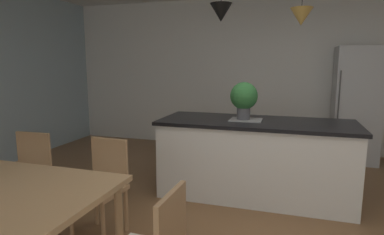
{
  "coord_description": "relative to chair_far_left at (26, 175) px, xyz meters",
  "views": [
    {
      "loc": [
        0.16,
        -2.73,
        1.55
      ],
      "look_at": [
        -0.82,
        0.39,
        1.0
      ],
      "focal_mm": 30.29,
      "sensor_mm": 36.0,
      "label": 1
    }
  ],
  "objects": [
    {
      "name": "pendant_over_island_main",
      "position": [
        1.64,
        1.3,
        1.64
      ],
      "size": [
        0.25,
        0.25,
        0.69
      ],
      "color": "black"
    },
    {
      "name": "kitchen_island",
      "position": [
        2.07,
        1.3,
        -0.01
      ],
      "size": [
        2.21,
        0.88,
        0.91
      ],
      "color": "silver",
      "rests_on": "ground_plane"
    },
    {
      "name": "refrigerator",
      "position": [
        3.41,
        3.18,
        0.43
      ],
      "size": [
        0.66,
        0.67,
        1.81
      ],
      "color": "#B2B5B7",
      "rests_on": "ground_plane"
    },
    {
      "name": "pendant_over_island_aux",
      "position": [
        2.5,
        1.3,
        1.56
      ],
      "size": [
        0.23,
        0.23,
        0.76
      ],
      "color": "black"
    },
    {
      "name": "potted_plant_on_island",
      "position": [
        1.92,
        1.3,
        0.69
      ],
      "size": [
        0.32,
        0.32,
        0.44
      ],
      "color": "#4C4C51",
      "rests_on": "kitchen_island"
    },
    {
      "name": "chair_far_left",
      "position": [
        0.0,
        0.0,
        0.0
      ],
      "size": [
        0.42,
        0.42,
        0.87
      ],
      "color": "#A87F56",
      "rests_on": "ground_plane"
    },
    {
      "name": "wall_back_kitchen",
      "position": [
        2.3,
        3.58,
        0.88
      ],
      "size": [
        10.0,
        0.12,
        2.7
      ],
      "primitive_type": "cube",
      "color": "silver",
      "rests_on": "ground_plane"
    },
    {
      "name": "chair_far_right",
      "position": [
        0.85,
        -0.0,
        0.0
      ],
      "size": [
        0.43,
        0.43,
        0.87
      ],
      "color": "#A87F56",
      "rests_on": "ground_plane"
    }
  ]
}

